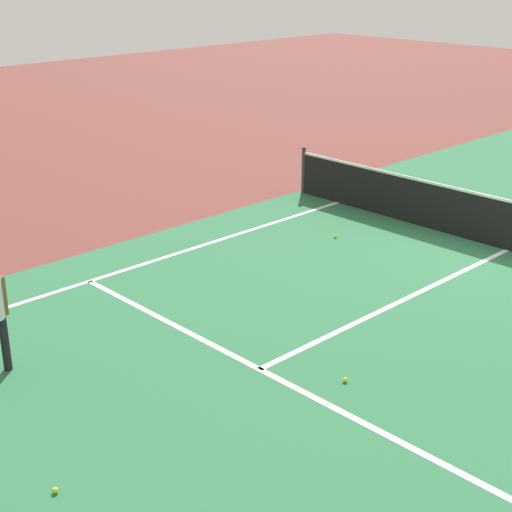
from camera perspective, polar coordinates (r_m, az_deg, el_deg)
ground_plane at (r=15.14m, az=17.94°, el=0.41°), size 60.00×60.00×0.00m
court_surface_inbounds at (r=15.14m, az=17.94°, el=0.41°), size 10.62×24.40×0.00m
line_sideline_left at (r=13.55m, az=-10.51°, el=-1.31°), size 0.10×11.89×0.01m
line_service_near at (r=10.38m, az=0.27°, el=-8.31°), size 8.22×0.10×0.01m
line_center_service at (r=12.58m, az=10.81°, el=-3.16°), size 0.10×6.40×0.01m
net at (r=14.98m, az=18.15°, el=2.17°), size 10.42×0.09×1.07m
tennis_ball_mid_court at (r=10.15m, az=6.56°, el=-9.02°), size 0.07×0.07×0.07m
tennis_ball_near_net at (r=15.10m, az=5.85°, el=1.45°), size 0.07×0.07×0.07m
tennis_ball_by_baseline at (r=8.51m, az=-14.54°, el=-16.32°), size 0.07×0.07×0.07m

